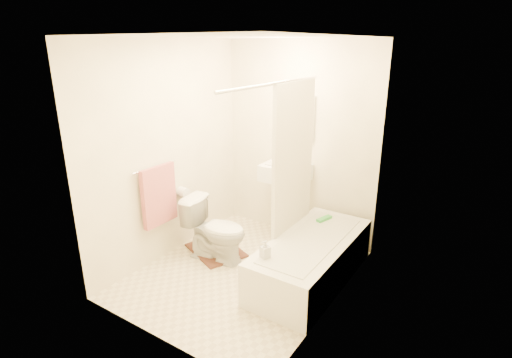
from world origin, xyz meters
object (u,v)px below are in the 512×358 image
Objects in this scene: sink at (286,199)px; soap_bottle at (265,250)px; toilet at (216,230)px; bath_mat at (216,250)px; bathtub at (311,260)px.

soap_bottle is at bearing -70.34° from sink.
sink is at bearing -32.23° from toilet.
toilet is at bearing 157.62° from soap_bottle.
toilet is 4.09× the size of soap_bottle.
bath_mat is at bearing 33.90° from toilet.
sink reaches higher than bathtub.
toilet is at bearing -48.10° from bath_mat.
sink is 1.58× the size of bath_mat.
bathtub is at bearing -46.11° from sink.
sink is 0.66× the size of bathtub.
bathtub reaches higher than bath_mat.
bath_mat is at bearing 154.01° from soap_bottle.
sink is at bearing 111.14° from soap_bottle.
toilet is 1.07× the size of bath_mat.
sink is at bearing 135.37° from bathtub.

